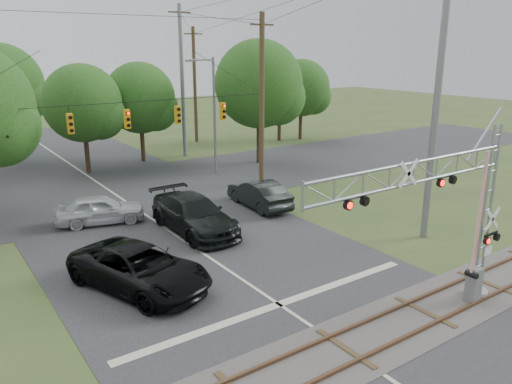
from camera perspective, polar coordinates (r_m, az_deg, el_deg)
ground at (r=15.90m, az=15.56°, el=-20.28°), size 160.00×160.00×0.00m
road_main at (r=22.54m, az=-4.38°, el=-8.17°), size 14.00×90.00×0.02m
road_cross at (r=34.67m, az=-16.23°, el=0.03°), size 90.00×12.00×0.02m
railroad_track at (r=16.95m, az=10.18°, el=-17.23°), size 90.00×3.20×0.17m
crossing_gantry at (r=17.83m, az=20.69°, el=-1.80°), size 9.41×0.86×6.69m
traffic_signal_span at (r=30.17m, az=-12.88°, el=8.96°), size 19.34×0.36×11.50m
pickup_black at (r=20.54m, az=-13.17°, el=-8.48°), size 4.83×6.86×1.74m
car_dark at (r=26.15m, az=-7.11°, el=-2.57°), size 2.62×6.41×1.86m
sedan_silver at (r=28.49m, az=-17.40°, el=-1.90°), size 5.03×3.08×1.60m
suv_dark at (r=29.96m, az=0.35°, el=-0.19°), size 2.08×5.13×1.66m
streetlight at (r=37.35m, az=-5.01°, el=9.29°), size 2.30×0.24×8.62m
utility_poles at (r=32.88m, az=-11.56°, el=10.59°), size 27.43×30.51×14.19m
treeline at (r=41.73m, az=-21.65°, el=10.22°), size 55.18×24.44×9.99m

